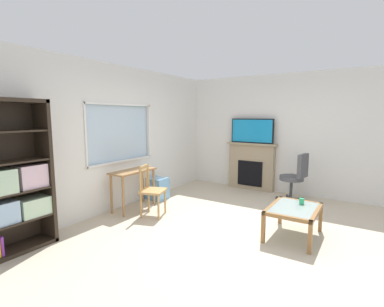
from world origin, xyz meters
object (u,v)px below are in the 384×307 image
Objects in this scene: plastic_drawer_unit at (157,188)px; fireplace at (251,166)px; wooden_chair at (151,190)px; tv at (252,131)px; desk_under_window at (133,178)px; bookshelf at (12,185)px; sippy_cup at (302,201)px; office_chair at (296,175)px; coffee_table at (294,212)px.

fireplace is (1.86, -1.38, 0.33)m from plastic_drawer_unit.
tv reaches higher than wooden_chair.
wooden_chair reaches higher than desk_under_window.
fireplace is (2.61, -1.33, -0.04)m from desk_under_window.
bookshelf is 1.66× the size of fireplace.
sippy_cup is at bearing -93.94° from plastic_drawer_unit.
office_chair is (2.23, -1.95, 0.09)m from wooden_chair.
coffee_table is at bearing -97.96° from plastic_drawer_unit.
plastic_drawer_unit is 2.89m from office_chair.
fireplace reaches higher than plastic_drawer_unit.
coffee_table is (2.39, -2.96, -0.50)m from bookshelf.
coffee_table is at bearing -146.06° from tv.
tv is 11.35× the size of sippy_cup.
desk_under_window reaches higher than plastic_drawer_unit.
tv is (4.63, -1.45, 0.53)m from bookshelf.
office_chair reaches higher than coffee_table.
coffee_table is at bearing 163.00° from sippy_cup.
coffee_table is (0.35, -2.84, -0.23)m from desk_under_window.
wooden_chair is at bearing 104.89° from sippy_cup.
sippy_cup is at bearing -49.36° from bookshelf.
tv is at bearing -27.26° from desk_under_window.
wooden_chair is at bearing 138.84° from office_chair.
coffee_table is (-0.40, -2.89, 0.15)m from plastic_drawer_unit.
office_chair is at bearing -111.73° from tv.
plastic_drawer_unit is at bearing 143.30° from fireplace.
plastic_drawer_unit is 0.45× the size of office_chair.
desk_under_window reaches higher than sippy_cup.
bookshelf is at bearing 162.72° from fireplace.
plastic_drawer_unit is 5.04× the size of sippy_cup.
wooden_chair is 2.47m from sippy_cup.
wooden_chair is 10.00× the size of sippy_cup.
plastic_drawer_unit is (0.84, 0.57, -0.24)m from wooden_chair.
tv is (2.68, -0.82, 0.94)m from wooden_chair.
desk_under_window is 10.15× the size of sippy_cup.
sippy_cup is (-2.06, -1.57, -0.07)m from fireplace.
bookshelf is at bearing 162.66° from tv.
sippy_cup is (-0.20, -2.96, 0.27)m from plastic_drawer_unit.
fireplace is 0.84m from tv.
wooden_chair is 1.00× the size of coffee_table.
bookshelf is 1.93× the size of tv.
desk_under_window is 1.01× the size of coffee_table.
desk_under_window is at bearing 80.20° from wooden_chair.
office_chair is 11.11× the size of sippy_cup.
sippy_cup is (0.20, -0.06, 0.11)m from coffee_table.
desk_under_window is 2.93m from fireplace.
tv is 1.02× the size of office_chair.
sippy_cup is (2.59, -3.02, -0.38)m from bookshelf.
desk_under_window is 0.54m from wooden_chair.
coffee_table is at bearing -146.27° from fireplace.
bookshelf is 2.19× the size of coffee_table.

